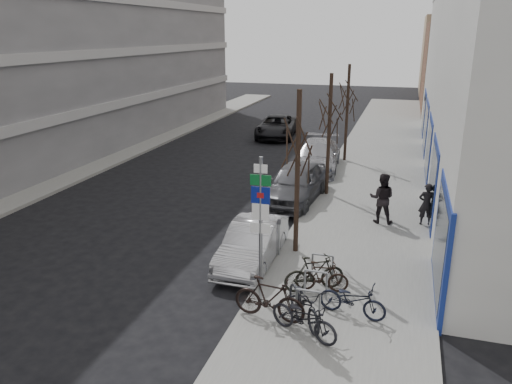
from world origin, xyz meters
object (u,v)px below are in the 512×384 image
Objects in this scene: bike_mid_inner at (314,273)px; bike_near_right at (269,298)px; meter_back at (331,156)px; meter_mid at (311,186)px; tree_far at (348,90)px; tree_mid at (330,106)px; bike_near_left at (304,299)px; bike_far_curb at (304,314)px; bike_far_inner at (322,276)px; highway_sign_pole at (261,222)px; pedestrian_far at (382,198)px; lane_car at (277,127)px; bike_rack at (316,281)px; parked_car_back at (317,156)px; bike_mid_curb at (353,297)px; tree_near at (298,135)px; pedestrian_near at (426,204)px; meter_front at (279,233)px; parked_car_mid at (296,183)px; parked_car_front at (252,244)px.

bike_near_right is at bearing 125.11° from bike_mid_inner.
bike_mid_inner is (1.53, -13.00, -0.22)m from meter_back.
meter_back is (0.00, 5.50, 0.00)m from meter_mid.
meter_mid is (-0.45, -8.00, -3.19)m from tree_far.
bike_near_right is 1.08× the size of bike_mid_inner.
tree_mid reaches higher than bike_near_left.
bike_far_curb is (0.17, -2.25, 0.03)m from bike_mid_inner.
bike_far_curb is (1.25, -17.75, -3.38)m from tree_far.
highway_sign_pole is at bearing 115.73° from bike_far_inner.
lane_car is at bearing -61.73° from pedestrian_far.
bike_rack is 8.07m from meter_mid.
bike_far_curb reaches higher than bike_rack.
bike_far_curb reaches higher than bike_mid_inner.
tree_mid is 3.55m from meter_mid.
bike_mid_curb is at bearing -80.55° from parked_car_back.
tree_near is 1.00× the size of tree_far.
tree_near reaches higher than pedestrian_near.
bike_mid_curb is 1.16× the size of bike_far_inner.
bike_far_curb is (1.70, -4.25, -0.20)m from meter_front.
tree_mid is 9.68m from bike_mid_inner.
bike_far_curb is at bearing -88.36° from bike_rack.
pedestrian_far reaches higher than pedestrian_near.
pedestrian_far is at bearing -66.64° from meter_back.
highway_sign_pole reaches higher than lane_car.
tree_mid is 3.64m from parked_car_mid.
tree_near is at bearing 18.84° from bike_far_inner.
bike_far_curb is (0.99, -0.47, -0.01)m from bike_near_right.
meter_front is 2.66m from bike_far_inner.
parked_car_front reaches higher than bike_rack.
highway_sign_pole is 8.64m from pedestrian_near.
parked_car_back is at bearing 94.01° from highway_sign_pole.
meter_back is 0.78× the size of pedestrian_near.
parked_car_back is at bearing 93.81° from meter_front.
parked_car_back reaches higher than bike_near_left.
tree_far is 3.62× the size of bike_far_inner.
parked_car_front is (-2.45, 3.72, -0.04)m from bike_far_curb.
tree_near is at bearing 34.86° from pedestrian_near.
bike_mid_inner is 8.21m from parked_car_mid.
bike_far_curb reaches higher than bike_far_inner.
bike_near_left is at bearing 127.59° from bike_mid_curb.
parked_car_back is at bearing -59.36° from pedestrian_near.
highway_sign_pole is 14.40m from parked_car_back.
bike_near_left reaches higher than bike_far_curb.
bike_far_curb is 15.70m from parked_car_back.
bike_far_curb is at bearing -79.76° from lane_car.
meter_back is 14.69m from bike_near_left.
bike_mid_curb is 4.27m from parked_car_front.
meter_mid reaches higher than bike_rack.
pedestrian_far is at bearing -21.98° from parked_car_mid.
meter_front is 3.85m from bike_near_right.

